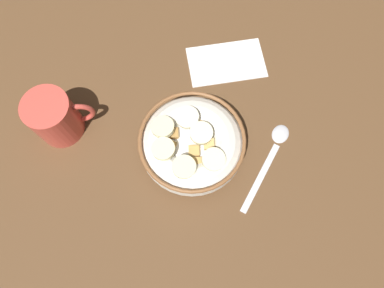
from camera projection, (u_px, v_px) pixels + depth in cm
name	position (u px, v px, depth cm)	size (l,w,h in cm)	color
ground_plane	(192.00, 152.00, 57.77)	(98.70, 98.70, 2.00)	brown
cereal_bowl	(192.00, 144.00, 54.07)	(16.22, 16.22, 6.39)	silver
spoon	(274.00, 151.00, 56.42)	(11.63, 13.32, 0.80)	silver
coffee_mug	(55.00, 117.00, 54.24)	(9.93, 7.23, 8.23)	#D84C3F
folded_napkin	(226.00, 62.00, 62.04)	(13.37, 8.02, 0.30)	white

